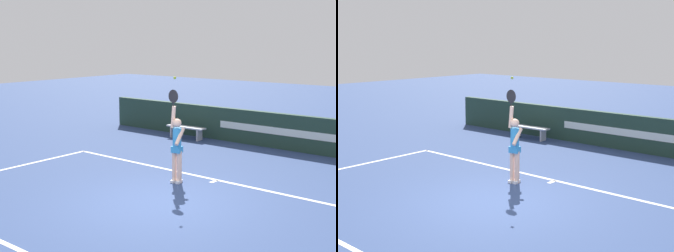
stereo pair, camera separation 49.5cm
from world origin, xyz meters
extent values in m
plane|color=navy|center=(0.00, 0.00, 0.00)|extent=(60.00, 60.00, 0.00)
cube|color=white|center=(0.00, 2.36, 0.00)|extent=(10.60, 0.11, 0.00)
cube|color=white|center=(0.00, -3.45, 0.00)|extent=(10.60, 0.11, 0.00)
cube|color=white|center=(-5.30, -0.55, 0.00)|extent=(0.11, 5.93, 0.00)
cube|color=white|center=(0.00, 2.21, 0.00)|extent=(0.11, 0.30, 0.00)
cube|color=#203A2F|center=(0.00, 6.87, 0.60)|extent=(15.95, 0.23, 1.21)
cube|color=silver|center=(-0.27, 6.74, 0.61)|extent=(4.99, 0.01, 0.25)
cylinder|color=beige|center=(-0.63, 1.54, 0.42)|extent=(0.12, 0.12, 0.84)
cylinder|color=beige|center=(-0.77, 1.52, 0.42)|extent=(0.12, 0.12, 0.84)
cube|color=white|center=(-0.62, 1.52, 0.04)|extent=(0.14, 0.25, 0.07)
cube|color=white|center=(-0.77, 1.50, 0.04)|extent=(0.14, 0.25, 0.07)
cylinder|color=#308DD4|center=(-0.70, 1.53, 1.13)|extent=(0.22, 0.22, 0.59)
cube|color=#308DD4|center=(-0.70, 1.53, 0.88)|extent=(0.28, 0.25, 0.16)
sphere|color=beige|center=(-0.70, 1.53, 1.57)|extent=(0.22, 0.22, 0.22)
cylinder|color=beige|center=(-0.81, 1.51, 1.71)|extent=(0.16, 0.12, 0.57)
cylinder|color=beige|center=(-0.58, 1.49, 1.24)|extent=(0.16, 0.43, 0.43)
ellipsoid|color=black|center=(-0.81, 1.51, 2.24)|extent=(0.29, 0.08, 0.35)
cylinder|color=black|center=(-0.81, 1.51, 2.05)|extent=(0.03, 0.03, 0.18)
sphere|color=#C4E635|center=(-0.58, 1.29, 2.73)|extent=(0.07, 0.07, 0.07)
cube|color=#AAAEBB|center=(-3.92, 6.18, 0.44)|extent=(1.58, 0.40, 0.05)
cube|color=#AAAEBB|center=(-4.52, 6.16, 0.22)|extent=(0.07, 0.32, 0.44)
cube|color=#AAAEBB|center=(-3.32, 6.19, 0.22)|extent=(0.07, 0.32, 0.44)
camera|label=1|loc=(6.77, -8.00, 3.65)|focal=51.79mm
camera|label=2|loc=(7.15, -7.68, 3.65)|focal=51.79mm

